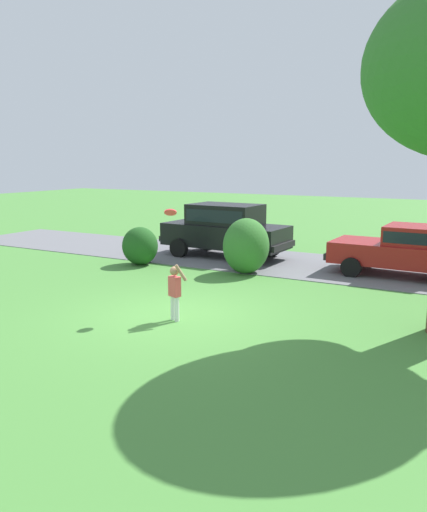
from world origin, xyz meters
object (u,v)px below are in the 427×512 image
Objects in this scene: parked_sedan at (407,249)px; child_thrower at (175,289)px; parked_suv at (225,228)px; frisbee at (170,212)px.

child_thrower is at bearing -118.16° from parked_sedan.
parked_sedan is at bearing -1.77° from parked_suv.
parked_sedan is 7.94m from child_thrower.
parked_suv is 15.15× the size of frisbee.
frisbee reaches higher than parked_sedan.
parked_suv is 7.63m from child_thrower.
child_thrower is at bearing -50.55° from frisbee.
parked_sedan is 3.47× the size of child_thrower.
parked_suv is at bearing 109.25° from child_thrower.
parked_sedan is 7.85m from frisbee.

